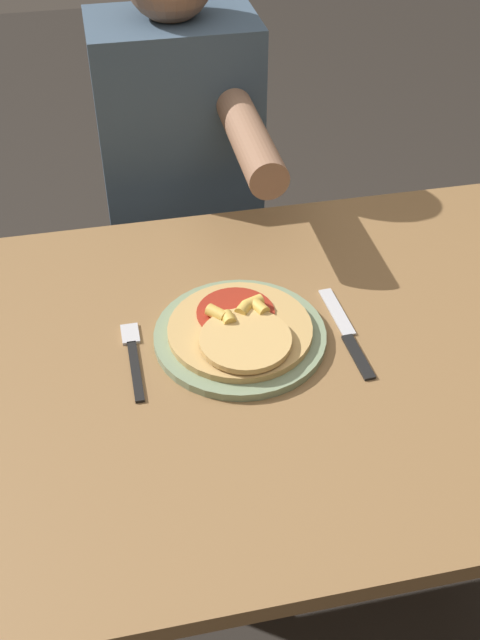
% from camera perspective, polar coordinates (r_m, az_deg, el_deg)
% --- Properties ---
extents(ground_plane, '(8.00, 8.00, 0.00)m').
position_cam_1_polar(ground_plane, '(1.76, 1.10, -20.53)').
color(ground_plane, '#2D2823').
extents(dining_table, '(1.27, 0.82, 0.74)m').
position_cam_1_polar(dining_table, '(1.24, 1.47, -6.21)').
color(dining_table, olive).
rests_on(dining_table, ground_plane).
extents(plate, '(0.27, 0.27, 0.01)m').
position_cam_1_polar(plate, '(1.18, 0.00, -1.21)').
color(plate, gray).
rests_on(plate, dining_table).
extents(pizza, '(0.23, 0.23, 0.04)m').
position_cam_1_polar(pizza, '(1.17, 0.06, -0.72)').
color(pizza, tan).
rests_on(pizza, plate).
extents(fork, '(0.03, 0.18, 0.00)m').
position_cam_1_polar(fork, '(1.17, -8.12, -2.71)').
color(fork, black).
rests_on(fork, dining_table).
extents(knife, '(0.03, 0.22, 0.00)m').
position_cam_1_polar(knife, '(1.21, 8.15, -1.00)').
color(knife, black).
rests_on(knife, dining_table).
extents(person_diner, '(0.33, 0.52, 1.21)m').
position_cam_1_polar(person_diner, '(1.69, -4.43, 10.83)').
color(person_diner, '#2D2D38').
rests_on(person_diner, ground_plane).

